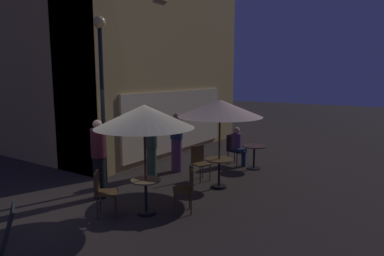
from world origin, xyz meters
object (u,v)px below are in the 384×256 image
street_lamp_near_corner (102,78)px  patio_umbrella_0 (144,117)px  cafe_chair_1 (102,189)px  cafe_chair_3 (233,147)px  cafe_chair_0 (187,185)px  patron_standing_3 (177,143)px  cafe_table_1 (219,167)px  patron_standing_2 (151,148)px  patron_seated_0 (238,144)px  patio_umbrella_1 (220,109)px  cafe_table_0 (146,191)px  cafe_chair_2 (199,160)px  patron_standing_1 (99,159)px  cafe_table_2 (254,152)px

street_lamp_near_corner → patio_umbrella_0: (-0.61, -1.87, -0.74)m
cafe_chair_1 → cafe_chair_3: cafe_chair_3 is taller
cafe_chair_0 → patron_standing_3: bearing=-89.7°
cafe_table_1 → patron_standing_2: size_ratio=0.45×
cafe_chair_1 → cafe_chair_3: bearing=46.1°
patio_umbrella_0 → patron_standing_2: patio_umbrella_0 is taller
street_lamp_near_corner → patron_seated_0: bearing=-23.5°
cafe_chair_1 → cafe_table_1: bearing=28.8°
street_lamp_near_corner → cafe_chair_3: street_lamp_near_corner is taller
cafe_chair_3 → patron_standing_2: size_ratio=0.58×
patio_umbrella_1 → patron_standing_3: 2.21m
cafe_table_0 → cafe_chair_2: cafe_chair_2 is taller
patron_standing_2 → patron_standing_1: bearing=156.9°
patio_umbrella_1 → cafe_chair_1: bearing=158.7°
cafe_chair_3 → patron_standing_1: size_ratio=0.53×
cafe_table_2 → cafe_chair_3: 0.79m
cafe_table_1 → cafe_chair_1: bearing=158.7°
cafe_table_2 → patio_umbrella_0: size_ratio=0.32×
cafe_table_1 → patron_seated_0: size_ratio=0.61×
cafe_chair_1 → street_lamp_near_corner: bearing=95.6°
patio_umbrella_0 → cafe_chair_3: bearing=3.9°
cafe_table_2 → patio_umbrella_1: bearing=179.4°
cafe_chair_3 → patron_seated_0: size_ratio=0.79×
cafe_table_1 → patio_umbrella_0: size_ratio=0.33×
patio_umbrella_0 → cafe_chair_2: (2.59, 0.35, -1.47)m
cafe_chair_0 → cafe_chair_1: 1.73m
street_lamp_near_corner → cafe_table_0: 3.02m
cafe_table_1 → cafe_table_2: (2.15, -0.02, -0.01)m
cafe_chair_2 → cafe_chair_3: (1.99, -0.03, 0.01)m
cafe_chair_0 → patron_standing_3: 3.11m
cafe_chair_2 → cafe_chair_3: bearing=110.0°
street_lamp_near_corner → cafe_chair_3: size_ratio=4.35×
cafe_chair_0 → patron_standing_1: size_ratio=0.52×
cafe_chair_0 → patron_standing_2: patron_standing_2 is taller
cafe_chair_1 → patron_standing_2: (2.57, 0.86, 0.28)m
street_lamp_near_corner → patron_standing_2: (1.39, -0.33, -1.92)m
cafe_table_1 → patron_standing_2: 2.03m
street_lamp_near_corner → patron_standing_1: street_lamp_near_corner is taller
patron_seated_0 → patron_standing_3: size_ratio=0.70×
patio_umbrella_0 → cafe_chair_2: size_ratio=2.42×
cafe_table_0 → cafe_table_1: cafe_table_1 is taller
cafe_table_0 → cafe_table_1: bearing=-10.8°
patron_standing_1 → street_lamp_near_corner: bearing=-131.1°
street_lamp_near_corner → patio_umbrella_0: street_lamp_near_corner is taller
patron_seated_0 → patron_standing_2: bearing=-108.2°
cafe_table_2 → patron_seated_0: patron_seated_0 is taller
street_lamp_near_corner → cafe_table_1: street_lamp_near_corner is taller
patio_umbrella_0 → patio_umbrella_1: size_ratio=1.01×
cafe_table_2 → patron_standing_1: patron_standing_1 is taller
street_lamp_near_corner → patron_standing_2: size_ratio=2.51×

